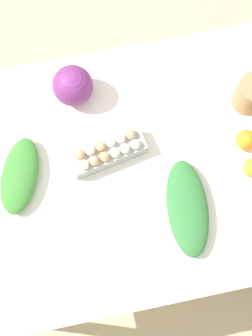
# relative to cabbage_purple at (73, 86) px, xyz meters

# --- Properties ---
(ground_plane) EXTENTS (8.00, 8.00, 0.00)m
(ground_plane) POSITION_rel_cabbage_purple_xyz_m (-0.13, 0.33, -0.83)
(ground_plane) COLOR #C6B289
(dining_table) EXTENTS (1.38, 0.99, 0.75)m
(dining_table) POSITION_rel_cabbage_purple_xyz_m (-0.13, 0.33, -0.17)
(dining_table) COLOR silver
(dining_table) RESTS_ON ground_plane
(cabbage_purple) EXTENTS (0.15, 0.15, 0.15)m
(cabbage_purple) POSITION_rel_cabbage_purple_xyz_m (0.00, 0.00, 0.00)
(cabbage_purple) COLOR #7A2D75
(cabbage_purple) RESTS_ON dining_table
(egg_carton) EXTENTS (0.29, 0.14, 0.09)m
(egg_carton) POSITION_rel_cabbage_purple_xyz_m (-0.08, 0.27, -0.03)
(egg_carton) COLOR #A8A8A3
(egg_carton) RESTS_ON dining_table
(paper_bag) EXTENTS (0.12, 0.12, 0.14)m
(paper_bag) POSITION_rel_cabbage_purple_xyz_m (-0.64, 0.16, -0.01)
(paper_bag) COLOR #A87F51
(paper_bag) RESTS_ON dining_table
(greens_bunch_scallion) EXTENTS (0.18, 0.36, 0.07)m
(greens_bunch_scallion) POSITION_rel_cabbage_purple_xyz_m (-0.31, 0.52, -0.04)
(greens_bunch_scallion) COLOR #337538
(greens_bunch_scallion) RESTS_ON dining_table
(greens_bunch_kale) EXTENTS (0.21, 0.31, 0.07)m
(greens_bunch_kale) POSITION_rel_cabbage_purple_xyz_m (0.25, 0.29, -0.04)
(greens_bunch_kale) COLOR #3D8433
(greens_bunch_kale) RESTS_ON dining_table
(orange_2) EXTENTS (0.08, 0.08, 0.08)m
(orange_2) POSITION_rel_cabbage_purple_xyz_m (-0.58, 0.32, -0.04)
(orange_2) COLOR orange
(orange_2) RESTS_ON dining_table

